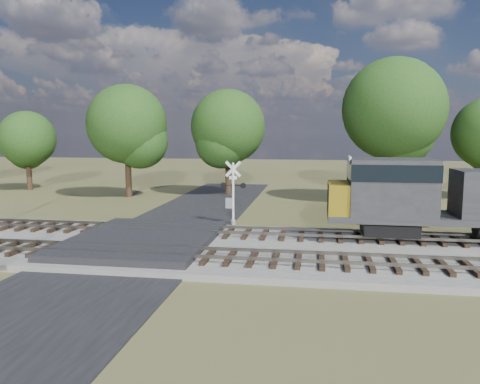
# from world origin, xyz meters

# --- Properties ---
(ground) EXTENTS (160.00, 160.00, 0.00)m
(ground) POSITION_xyz_m (0.00, 0.00, 0.00)
(ground) COLOR #4A4927
(ground) RESTS_ON ground
(ballast_bed) EXTENTS (140.00, 10.00, 0.30)m
(ballast_bed) POSITION_xyz_m (10.00, 0.50, 0.15)
(ballast_bed) COLOR gray
(ballast_bed) RESTS_ON ground
(road) EXTENTS (7.00, 60.00, 0.08)m
(road) POSITION_xyz_m (0.00, 0.00, 0.04)
(road) COLOR black
(road) RESTS_ON ground
(crossing_panel) EXTENTS (7.00, 9.00, 0.62)m
(crossing_panel) POSITION_xyz_m (0.00, 0.50, 0.32)
(crossing_panel) COLOR #262628
(crossing_panel) RESTS_ON ground
(track_near) EXTENTS (140.00, 2.60, 0.33)m
(track_near) POSITION_xyz_m (3.12, -2.00, 0.41)
(track_near) COLOR black
(track_near) RESTS_ON ballast_bed
(track_far) EXTENTS (140.00, 2.60, 0.33)m
(track_far) POSITION_xyz_m (3.12, 3.00, 0.41)
(track_far) COLOR black
(track_far) RESTS_ON ballast_bed
(crossing_signal_far) EXTENTS (1.65, 0.36, 4.09)m
(crossing_signal_far) POSITION_xyz_m (3.44, 7.19, 1.70)
(crossing_signal_far) COLOR silver
(crossing_signal_far) RESTS_ON ground
(equipment_shed) EXTENTS (4.19, 4.19, 2.58)m
(equipment_shed) POSITION_xyz_m (13.86, 9.62, 1.31)
(equipment_shed) COLOR #452D1D
(equipment_shed) RESTS_ON ground
(treeline) EXTENTS (84.23, 11.15, 11.98)m
(treeline) POSITION_xyz_m (8.56, 19.88, 6.92)
(treeline) COLOR black
(treeline) RESTS_ON ground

